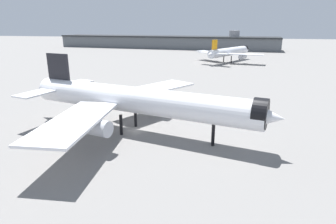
# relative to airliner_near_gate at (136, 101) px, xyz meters

# --- Properties ---
(ground) EXTENTS (900.00, 900.00, 0.00)m
(ground) POSITION_rel_airliner_near_gate_xyz_m (-0.49, 0.38, -6.93)
(ground) COLOR slate
(airliner_near_gate) EXTENTS (57.40, 51.61, 15.74)m
(airliner_near_gate) POSITION_rel_airliner_near_gate_xyz_m (0.00, 0.00, 0.00)
(airliner_near_gate) COLOR white
(airliner_near_gate) RESTS_ON ground
(airliner_far_taxiway) EXTENTS (41.52, 46.29, 13.99)m
(airliner_far_taxiway) POSITION_rel_airliner_near_gate_xyz_m (15.57, 126.31, -0.77)
(airliner_far_taxiway) COLOR silver
(airliner_far_taxiway) RESTS_ON ground
(terminal_building) EXTENTS (212.96, 42.95, 17.15)m
(terminal_building) POSITION_rel_airliner_near_gate_xyz_m (-47.29, 219.61, -0.95)
(terminal_building) COLOR slate
(terminal_building) RESTS_ON ground
(service_truck_front) EXTENTS (5.28, 5.70, 3.00)m
(service_truck_front) POSITION_rel_airliner_near_gate_xyz_m (-7.06, 33.90, -5.34)
(service_truck_front) COLOR black
(service_truck_front) RESTS_ON ground
(baggage_tug_wing) EXTENTS (2.85, 3.57, 1.85)m
(baggage_tug_wing) POSITION_rel_airliner_near_gate_xyz_m (-15.13, 31.34, -5.96)
(baggage_tug_wing) COLOR black
(baggage_tug_wing) RESTS_ON ground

